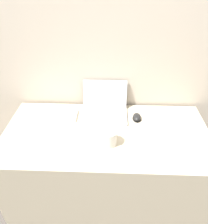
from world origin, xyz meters
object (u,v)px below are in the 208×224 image
Objects in this scene: drink_cup at (109,137)px; external_keyboard at (48,115)px; laptop at (105,108)px; computer_mouse at (137,117)px.

external_keyboard is at bearing 148.67° from drink_cup.
drink_cup is at bearing -31.33° from external_keyboard.
laptop is 0.25m from computer_mouse.
external_keyboard is at bearing 178.93° from computer_mouse.
laptop is 0.33m from drink_cup.
drink_cup is at bearing -83.46° from laptop.
drink_cup is 0.53m from external_keyboard.
laptop reaches higher than computer_mouse.
drink_cup is at bearing -126.98° from computer_mouse.
drink_cup reaches higher than external_keyboard.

